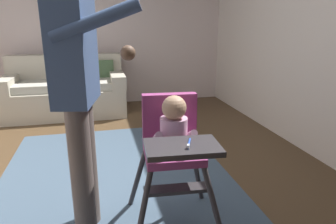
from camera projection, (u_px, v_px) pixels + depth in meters
name	position (u px, v px, depth m)	size (l,w,h in m)	color
ground	(106.00, 189.00, 2.61)	(5.82, 7.16, 0.10)	brown
wall_far	(93.00, 19.00, 4.83)	(5.02, 0.06, 2.77)	silver
wall_right	(319.00, 17.00, 2.96)	(0.06, 6.16, 2.77)	silver
area_rug	(118.00, 186.00, 2.56)	(2.01, 2.85, 0.01)	#43576B
couch	(67.00, 92.00, 4.54)	(1.71, 0.86, 0.86)	beige
high_chair	(173.00, 139.00, 1.92)	(0.65, 0.76, 0.92)	#363336
adult_standing	(78.00, 90.00, 1.81)	(0.51, 0.56, 1.66)	#665852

